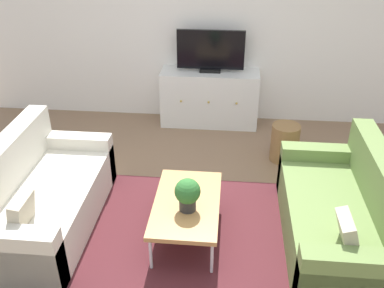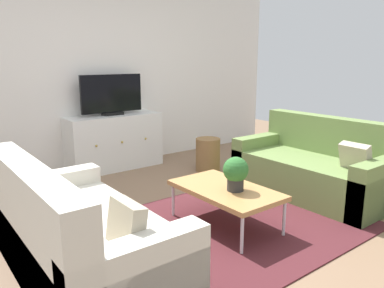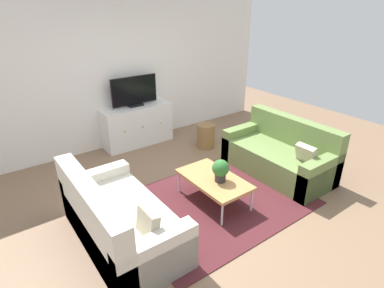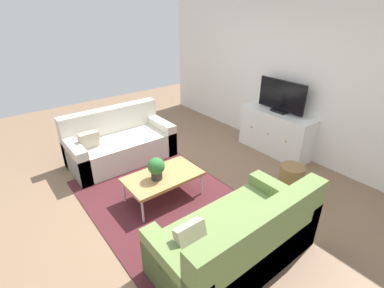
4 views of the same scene
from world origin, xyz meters
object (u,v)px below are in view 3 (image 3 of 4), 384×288
object	(u,v)px
coffee_table	(214,180)
potted_plant	(221,170)
tv_console	(137,125)
couch_right_side	(281,155)
flat_screen_tv	(134,92)
wicker_basket	(206,136)
couch_left_side	(116,223)

from	to	relation	value
coffee_table	potted_plant	xyz separation A→B (m)	(0.02, -0.11, 0.20)
tv_console	couch_right_side	bearing A→B (deg)	-59.96
tv_console	flat_screen_tv	bearing A→B (deg)	90.00
flat_screen_tv	wicker_basket	xyz separation A→B (m)	(0.97, -0.93, -0.82)
potted_plant	tv_console	size ratio (longest dim) A/B	0.23
tv_console	potted_plant	bearing A→B (deg)	-91.05
couch_left_side	potted_plant	distance (m)	1.49
couch_left_side	couch_right_side	xyz separation A→B (m)	(2.88, 0.00, 0.00)
coffee_table	wicker_basket	world-z (taller)	wicker_basket
coffee_table	tv_console	bearing A→B (deg)	88.48
tv_console	wicker_basket	world-z (taller)	tv_console
potted_plant	flat_screen_tv	size ratio (longest dim) A/B	0.35
flat_screen_tv	tv_console	bearing A→B (deg)	-90.00
potted_plant	wicker_basket	xyz separation A→B (m)	(1.02, 1.59, -0.32)
couch_right_side	flat_screen_tv	distance (m)	2.86
coffee_table	wicker_basket	xyz separation A→B (m)	(1.03, 1.48, -0.12)
potted_plant	wicker_basket	bearing A→B (deg)	57.34
flat_screen_tv	wicker_basket	world-z (taller)	flat_screen_tv
coffee_table	potted_plant	bearing A→B (deg)	-80.51
coffee_table	couch_right_side	bearing A→B (deg)	0.46
coffee_table	flat_screen_tv	xyz separation A→B (m)	(0.06, 2.41, 0.70)
wicker_basket	coffee_table	bearing A→B (deg)	-124.95
coffee_table	wicker_basket	size ratio (longest dim) A/B	2.25
couch_left_side	flat_screen_tv	world-z (taller)	flat_screen_tv
couch_right_side	coffee_table	distance (m)	1.44
couch_left_side	tv_console	bearing A→B (deg)	57.66
potted_plant	tv_console	bearing A→B (deg)	88.95
couch_left_side	wicker_basket	distance (m)	2.88
coffee_table	flat_screen_tv	bearing A→B (deg)	88.49
flat_screen_tv	wicker_basket	size ratio (longest dim) A/B	1.95
flat_screen_tv	wicker_basket	distance (m)	1.57
couch_right_side	tv_console	distance (m)	2.74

